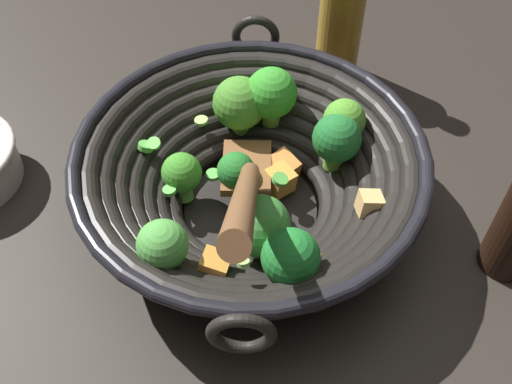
# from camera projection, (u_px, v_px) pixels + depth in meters

# --- Properties ---
(ground_plane) EXTENTS (4.00, 4.00, 0.00)m
(ground_plane) POSITION_uv_depth(u_px,v_px,m) (251.00, 214.00, 0.64)
(ground_plane) COLOR #28231E
(wok) EXTENTS (0.34, 0.41, 0.26)m
(wok) POSITION_uv_depth(u_px,v_px,m) (251.00, 174.00, 0.59)
(wok) COLOR black
(wok) RESTS_ON ground
(cooking_oil_bottle) EXTENTS (0.05, 0.05, 0.20)m
(cooking_oil_bottle) POSITION_uv_depth(u_px,v_px,m) (341.00, 17.00, 0.72)
(cooking_oil_bottle) COLOR #AD7F23
(cooking_oil_bottle) RESTS_ON ground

